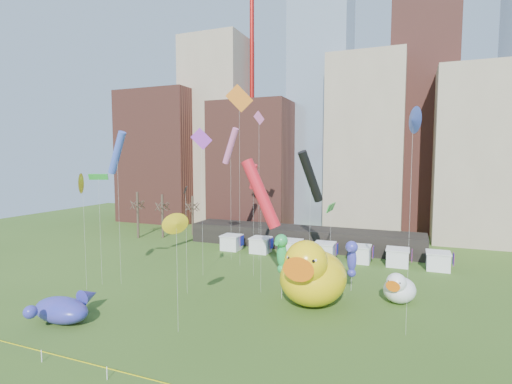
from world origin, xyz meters
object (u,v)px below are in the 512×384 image
at_px(seahorse_purple, 352,256).
at_px(whale_inflatable, 63,309).
at_px(small_duck, 399,288).
at_px(seahorse_green, 282,250).
at_px(big_duck, 312,274).

height_order(seahorse_purple, whale_inflatable, seahorse_purple).
relative_size(small_duck, seahorse_green, 0.68).
xyz_separation_m(seahorse_green, seahorse_purple, (6.43, 5.08, -1.18)).
height_order(seahorse_green, seahorse_purple, seahorse_green).
relative_size(seahorse_purple, whale_inflatable, 0.76).
relative_size(seahorse_green, whale_inflatable, 0.92).
distance_m(seahorse_green, seahorse_purple, 8.28).
relative_size(big_duck, seahorse_green, 1.34).
bearing_deg(seahorse_purple, whale_inflatable, -136.65).
xyz_separation_m(big_duck, small_duck, (8.04, 3.93, -1.67)).
bearing_deg(small_duck, seahorse_green, -149.01).
bearing_deg(seahorse_green, whale_inflatable, -133.69).
bearing_deg(seahorse_green, big_duck, -2.43).
height_order(big_duck, whale_inflatable, big_duck).
bearing_deg(big_duck, seahorse_green, 172.02).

